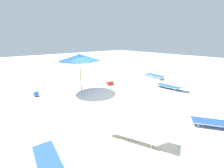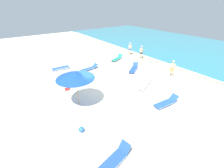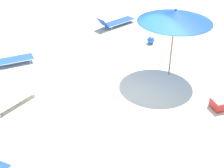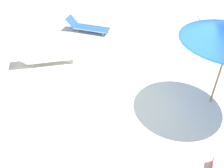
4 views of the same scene
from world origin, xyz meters
name	(u,v)px [view 4 (image 4 of 4)]	position (x,y,z in m)	size (l,w,h in m)	color
ground_plane	(155,104)	(0.00, 0.01, -0.08)	(60.00, 60.00, 0.16)	beige
sun_lounger_near_water_left	(87,26)	(4.31, 3.52, 0.22)	(0.81, 2.06, 0.60)	blue
sun_lounger_near_water_right	(219,26)	(5.74, -2.45, 0.22)	(1.02, 2.29, 0.62)	blue
sun_lounger_mid_beach_solo	(45,57)	(1.38, 4.30, 0.21)	(1.44, 2.26, 0.54)	white
cooler_box	(220,167)	(-2.13, -1.63, 0.19)	(0.56, 0.45, 0.37)	red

